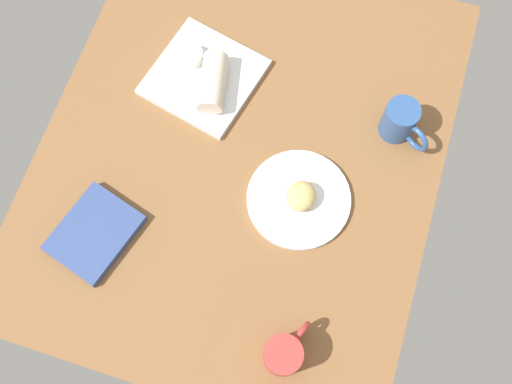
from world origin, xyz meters
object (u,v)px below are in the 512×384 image
Objects in this scene: square_plate at (204,77)px; breakfast_wrap at (213,82)px; scone_pastry at (301,196)px; sauce_cup at (191,56)px; coffee_mug at (284,354)px; round_plate at (299,199)px; second_mug at (401,122)px; book_stack at (95,233)px.

breakfast_wrap is (-2.56, -3.38, 3.76)cm from square_plate.
scone_pastry reaches higher than sauce_cup.
coffee_mug is at bearing -146.76° from square_plate.
scone_pastry is at bearing -48.56° from breakfast_wrap.
second_mug is (23.03, -16.79, 4.42)cm from round_plate.
coffee_mug is (-12.09, -46.51, 3.33)cm from book_stack.
square_plate is at bearing 90.65° from second_mug.
scone_pastry is at bearing -62.77° from book_stack.
second_mug is at bearing -10.51° from coffee_mug.
square_plate reaches higher than round_plate.
sauce_cup is 47.09cm from book_stack.
sauce_cup reaches higher than book_stack.
sauce_cup is at bearing 53.12° from round_plate.
round_plate is at bearing 74.53° from scone_pastry.
second_mug is (44.00, -56.92, 3.98)cm from book_stack.
square_plate is at bearing -13.08° from book_stack.
coffee_mug reaches higher than breakfast_wrap.
coffee_mug is 57.05cm from second_mug.
coffee_mug is at bearing -145.33° from sauce_cup.
scone_pastry is 0.30× the size of square_plate.
round_plate is 1.06× the size of book_stack.
breakfast_wrap is 0.63× the size of book_stack.
breakfast_wrap is at bearing 53.20° from round_plate.
square_plate is 1.71× the size of breakfast_wrap.
second_mug is at bearing -7.95° from breakfast_wrap.
breakfast_wrap is at bearing 31.94° from coffee_mug.
scone_pastry is 0.61× the size of second_mug.
sauce_cup is (25.82, 34.66, -0.59)cm from scone_pastry.
sauce_cup is 71.46cm from coffee_mug.
book_stack is 1.87× the size of second_mug.
scone_pastry is at bearing 144.69° from second_mug.
second_mug is at bearing -89.35° from square_plate.
book_stack is (-40.91, 13.48, -3.42)cm from breakfast_wrap.
coffee_mug reaches higher than book_stack.
round_plate is 3.89× the size of sauce_cup.
square_plate is (22.61, 30.43, -2.88)cm from scone_pastry.
book_stack is (-46.68, 5.87, -1.96)cm from sauce_cup.
scone_pastry is 0.59× the size of coffee_mug.
sauce_cup is 9.66cm from breakfast_wrap.
coffee_mug is (-52.99, -33.04, -0.09)cm from breakfast_wrap.
second_mug reaches higher than book_stack.
breakfast_wrap reaches higher than sauce_cup.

